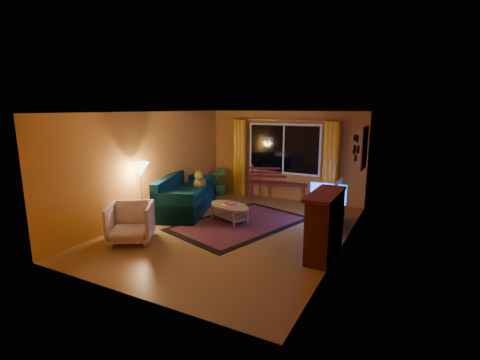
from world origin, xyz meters
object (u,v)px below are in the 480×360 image
at_px(bench, 277,192).
at_px(floor_lamp, 142,194).
at_px(armchair, 130,221).
at_px(coffee_table, 229,214).
at_px(tv_console, 331,217).
at_px(sofa, 187,193).

bearing_deg(bench, floor_lamp, -139.24).
relative_size(armchair, coffee_table, 0.75).
xyz_separation_m(bench, tv_console, (1.89, -1.55, -0.02)).
distance_m(bench, floor_lamp, 3.89).
relative_size(coffee_table, tv_console, 1.00).
height_order(bench, armchair, armchair).
xyz_separation_m(sofa, armchair, (0.23, -2.16, -0.05)).
xyz_separation_m(bench, coffee_table, (-0.27, -2.31, -0.04)).
height_order(floor_lamp, tv_console, floor_lamp).
distance_m(armchair, tv_console, 4.25).
bearing_deg(bench, tv_console, -58.81).
xyz_separation_m(floor_lamp, coffee_table, (1.65, 1.04, -0.50)).
bearing_deg(floor_lamp, sofa, 77.49).
height_order(armchair, floor_lamp, floor_lamp).
xyz_separation_m(sofa, floor_lamp, (-0.28, -1.28, 0.24)).
height_order(sofa, coffee_table, sofa).
relative_size(sofa, floor_lamp, 1.64).
height_order(armchair, coffee_table, armchair).
xyz_separation_m(bench, floor_lamp, (-1.92, -3.35, 0.46)).
height_order(bench, coffee_table, bench).
distance_m(sofa, floor_lamp, 1.33).
bearing_deg(sofa, armchair, -103.49).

